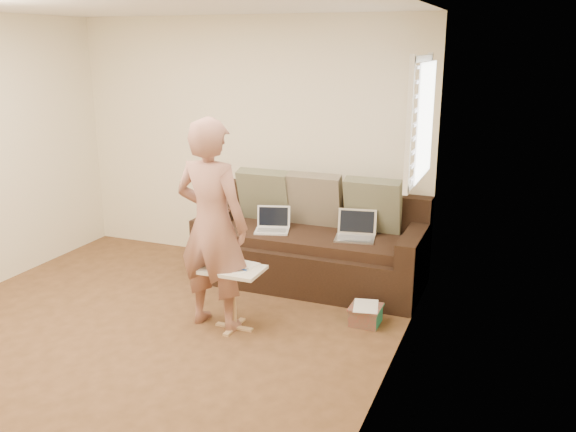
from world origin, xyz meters
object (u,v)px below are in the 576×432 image
object	(u,v)px
side_table	(234,298)
drinking_glass	(220,256)
laptop_silver	(355,240)
striped_box	(366,315)
sofa	(311,242)
person	(212,225)
laptop_white	(272,232)

from	to	relation	value
side_table	drinking_glass	world-z (taller)	drinking_glass
laptop_silver	striped_box	size ratio (longest dim) A/B	1.41
sofa	laptop_silver	xyz separation A→B (m)	(0.45, -0.05, 0.10)
drinking_glass	laptop_silver	bearing A→B (deg)	51.35
sofa	person	xyz separation A→B (m)	(-0.44, -1.20, 0.46)
person	side_table	bearing A→B (deg)	-177.18
sofa	laptop_white	world-z (taller)	sofa
drinking_glass	striped_box	world-z (taller)	drinking_glass
laptop_silver	striped_box	distance (m)	0.85
sofa	side_table	size ratio (longest dim) A/B	4.06
sofa	drinking_glass	world-z (taller)	sofa
person	drinking_glass	bearing A→B (deg)	-107.10
person	striped_box	distance (m)	1.52
drinking_glass	striped_box	size ratio (longest dim) A/B	0.46
drinking_glass	laptop_white	bearing A→B (deg)	87.93
side_table	striped_box	distance (m)	1.14
laptop_white	person	xyz separation A→B (m)	(-0.06, -1.08, 0.37)
side_table	striped_box	world-z (taller)	side_table
sofa	striped_box	distance (m)	1.10
drinking_glass	sofa	bearing A→B (deg)	70.10
sofa	striped_box	world-z (taller)	sofa
laptop_silver	drinking_glass	size ratio (longest dim) A/B	3.09
striped_box	sofa	bearing A→B (deg)	136.24
side_table	striped_box	size ratio (longest dim) A/B	2.05
laptop_silver	drinking_glass	xyz separation A→B (m)	(-0.86, -1.08, 0.08)
laptop_white	drinking_glass	bearing A→B (deg)	-108.63
laptop_white	striped_box	size ratio (longest dim) A/B	1.25
laptop_white	person	size ratio (longest dim) A/B	0.19
person	side_table	distance (m)	0.65
laptop_white	person	world-z (taller)	person
sofa	side_table	bearing A→B (deg)	-101.93
drinking_glass	side_table	bearing A→B (deg)	-26.26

